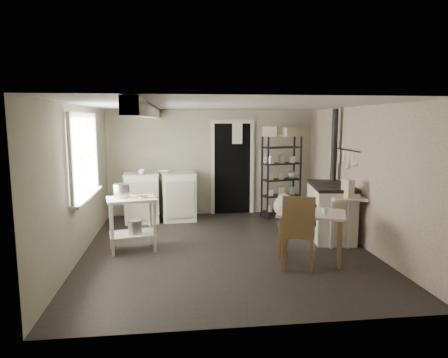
{
  "coord_description": "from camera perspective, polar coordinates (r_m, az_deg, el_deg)",
  "views": [
    {
      "loc": [
        -0.79,
        -6.21,
        2.06
      ],
      "look_at": [
        0.0,
        0.3,
        1.1
      ],
      "focal_mm": 32.0,
      "sensor_mm": 36.0,
      "label": 1
    }
  ],
  "objects": [
    {
      "name": "wall_left",
      "position": [
        6.44,
        -19.95,
        -0.3
      ],
      "size": [
        0.02,
        5.0,
        2.3
      ],
      "primitive_type": "cube",
      "color": "#AAA791",
      "rests_on": "ground"
    },
    {
      "name": "doorway",
      "position": [
        8.83,
        1.21,
        1.44
      ],
      "size": [
        0.96,
        0.1,
        2.08
      ],
      "primitive_type": null,
      "color": "silver",
      "rests_on": "ground"
    },
    {
      "name": "work_table",
      "position": [
        6.1,
        12.28,
        -7.86
      ],
      "size": [
        1.14,
        0.98,
        0.73
      ],
      "primitive_type": null,
      "rotation": [
        0.0,
        0.0,
        -0.38
      ],
      "color": "beige",
      "rests_on": "ground"
    },
    {
      "name": "shelf_jar",
      "position": [
        8.57,
        5.91,
        3.67
      ],
      "size": [
        0.11,
        0.11,
        0.19
      ],
      "primitive_type": "imported",
      "rotation": [
        0.0,
        0.0,
        0.3
      ],
      "color": "white",
      "rests_on": "shelf_rack"
    },
    {
      "name": "window",
      "position": [
        6.59,
        -19.46,
        2.98
      ],
      "size": [
        0.12,
        1.76,
        1.28
      ],
      "primitive_type": null,
      "color": "silver",
      "rests_on": "wall_left"
    },
    {
      "name": "flour_sack",
      "position": [
        8.63,
        8.53,
        -3.93
      ],
      "size": [
        0.55,
        0.52,
        0.53
      ],
      "primitive_type": "ellipsoid",
      "rotation": [
        0.0,
        0.0,
        -0.42
      ],
      "color": "white",
      "rests_on": "ground"
    },
    {
      "name": "storage_box_a",
      "position": [
        8.51,
        6.62,
        7.95
      ],
      "size": [
        0.36,
        0.34,
        0.21
      ],
      "primitive_type": "cube",
      "rotation": [
        0.0,
        0.0,
        -0.29
      ],
      "color": "beige",
      "rests_on": "shelf_rack"
    },
    {
      "name": "chair",
      "position": [
        5.74,
        10.62,
        -7.74
      ],
      "size": [
        0.57,
        0.58,
        1.06
      ],
      "primitive_type": null,
      "rotation": [
        0.0,
        0.0,
        -0.35
      ],
      "color": "brown",
      "rests_on": "ground"
    },
    {
      "name": "floor",
      "position": [
        6.59,
        0.32,
        -9.89
      ],
      "size": [
        5.0,
        5.0,
        0.0
      ],
      "primitive_type": "plane",
      "color": "black",
      "rests_on": "ground"
    },
    {
      "name": "stovepipe",
      "position": [
        7.64,
        15.46,
        4.51
      ],
      "size": [
        0.13,
        0.13,
        1.45
      ],
      "primitive_type": null,
      "rotation": [
        0.0,
        0.0,
        -0.23
      ],
      "color": "black",
      "rests_on": "stove"
    },
    {
      "name": "wall_right",
      "position": [
        6.97,
        19.01,
        0.37
      ],
      "size": [
        0.02,
        5.0,
        2.3
      ],
      "primitive_type": "cube",
      "color": "#AAA791",
      "rests_on": "ground"
    },
    {
      "name": "oats_box",
      "position": [
        6.68,
        17.26,
        -1.09
      ],
      "size": [
        0.16,
        0.22,
        0.29
      ],
      "primitive_type": "cube",
      "rotation": [
        0.0,
        0.0,
        0.21
      ],
      "color": "beige",
      "rests_on": "side_ledge"
    },
    {
      "name": "ceiling",
      "position": [
        6.26,
        0.34,
        10.53
      ],
      "size": [
        5.0,
        5.0,
        0.0
      ],
      "primitive_type": "plane",
      "rotation": [
        3.14,
        0.0,
        0.0
      ],
      "color": "beige",
      "rests_on": "wall_back"
    },
    {
      "name": "wallpaper_panel",
      "position": [
        6.97,
        18.93,
        0.37
      ],
      "size": [
        0.01,
        5.0,
        2.3
      ],
      "primitive_type": null,
      "color": "#BBAB98",
      "rests_on": "wall_right"
    },
    {
      "name": "bucket",
      "position": [
        6.52,
        -12.58,
        -6.76
      ],
      "size": [
        0.22,
        0.22,
        0.24
      ],
      "primitive_type": "cylinder",
      "rotation": [
        0.0,
        0.0,
        0.04
      ],
      "color": "silver",
      "rests_on": "prep_table"
    },
    {
      "name": "shelf_rack",
      "position": [
        8.64,
        8.18,
        0.88
      ],
      "size": [
        0.87,
        0.51,
        1.73
      ],
      "primitive_type": null,
      "rotation": [
        0.0,
        0.0,
        0.24
      ],
      "color": "black",
      "rests_on": "ground"
    },
    {
      "name": "wall_back",
      "position": [
        8.79,
        -1.73,
        2.39
      ],
      "size": [
        4.5,
        0.02,
        2.3
      ],
      "primitive_type": "cube",
      "color": "#AAA791",
      "rests_on": "ground"
    },
    {
      "name": "counter_cup",
      "position": [
        8.17,
        -11.71,
        0.5
      ],
      "size": [
        0.15,
        0.15,
        0.1
      ],
      "primitive_type": "imported",
      "rotation": [
        0.0,
        0.0,
        -0.19
      ],
      "color": "white",
      "rests_on": "base_cabinets"
    },
    {
      "name": "wall_front",
      "position": [
        3.9,
        4.98,
        -5.22
      ],
      "size": [
        4.5,
        0.02,
        2.3
      ],
      "primitive_type": "cube",
      "color": "#AAA791",
      "rests_on": "ground"
    },
    {
      "name": "stockpot",
      "position": [
        6.51,
        -14.42,
        -1.84
      ],
      "size": [
        0.29,
        0.29,
        0.26
      ],
      "primitive_type": "cylinder",
      "rotation": [
        0.0,
        0.0,
        -0.2
      ],
      "color": "silver",
      "rests_on": "prep_table"
    },
    {
      "name": "base_cabinets",
      "position": [
        8.37,
        -9.07,
        -2.79
      ],
      "size": [
        1.56,
        0.75,
        1.0
      ],
      "primitive_type": null,
      "rotation": [
        0.0,
        0.0,
        0.07
      ],
      "color": "silver",
      "rests_on": "ground"
    },
    {
      "name": "side_ledge",
      "position": [
        6.78,
        17.23,
        -5.96
      ],
      "size": [
        0.57,
        0.35,
        0.84
      ],
      "primitive_type": null,
      "rotation": [
        0.0,
        0.0,
        -0.1
      ],
      "color": "silver",
      "rests_on": "ground"
    },
    {
      "name": "floor_crock",
      "position": [
        6.86,
        13.67,
        -8.72
      ],
      "size": [
        0.13,
        0.13,
        0.16
      ],
      "primitive_type": "cylinder",
      "rotation": [
        0.0,
        0.0,
        0.08
      ],
      "color": "white",
      "rests_on": "ground"
    },
    {
      "name": "ceiling_beam",
      "position": [
        6.22,
        -10.85,
        9.47
      ],
      "size": [
        0.18,
        5.0,
        0.18
      ],
      "primitive_type": null,
      "color": "silver",
      "rests_on": "ceiling"
    },
    {
      "name": "saucepan",
      "position": [
        6.4,
        -11.59,
        -2.73
      ],
      "size": [
        0.21,
        0.21,
        0.09
      ],
      "primitive_type": "cylinder",
      "rotation": [
        0.0,
        0.0,
        0.39
      ],
      "color": "silver",
      "rests_on": "prep_table"
    },
    {
      "name": "prep_table",
      "position": [
        6.56,
        -12.95,
        -6.55
      ],
      "size": [
        0.84,
        0.68,
        0.86
      ],
      "primitive_type": null,
      "rotation": [
        0.0,
        0.0,
        0.21
      ],
      "color": "silver",
      "rests_on": "ground"
    },
    {
      "name": "storage_box_b",
      "position": [
        8.57,
        9.27,
        7.76
      ],
      "size": [
        0.36,
        0.35,
        0.18
      ],
      "primitive_type": "cube",
      "rotation": [
        0.0,
        0.0,
        0.35
      ],
      "color": "beige",
      "rests_on": "shelf_rack"
    },
    {
      "name": "stove",
      "position": [
        7.33,
        14.97,
        -4.73
      ],
      "size": [
        0.86,
        1.3,
        0.95
      ],
      "primitive_type": null,
      "rotation": [
        0.0,
        0.0,
        -0.16
      ],
      "color": "silver",
      "rests_on": "ground"
    },
    {
      "name": "utensil_rail",
      "position": [
        7.45,
        16.73,
        4.06
      ],
      "size": [
        0.06,
        1.2,
        0.44
      ],
      "primitive_type": null,
      "color": "silver",
      "rests_on": "wall_right"
    },
    {
      "name": "mixing_bowl",
      "position": [
        8.26,
        -8.7,
        0.56
      ],
      "size": [
        0.38,
        0.38,
        0.07
      ],
      "primitive_type": "imported",
      "rotation": [
        0.0,
        0.0,
        0.42
      ],
      "color": "white",
      "rests_on": "base_cabinets"
    },
    {
      "name": "table_cup",
      "position": [
        5.92,
        14.18,
        -4.16
      ],
      "size": [
        0.13,
        0.13,
        0.09
      ],
      "primitive_type": "imported",
      "rotation": [
        0.0,
        0.0,
        0.36
      ],
      "color": "white",
      "rests_on": "work_table"
    }
  ]
}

